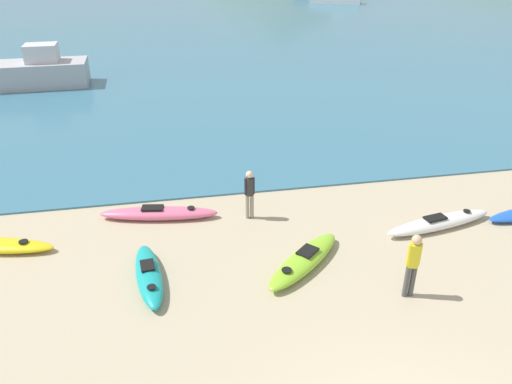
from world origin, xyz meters
The scene contains 8 objects.
bay_water centered at (0.00, 45.11, 0.03)m, with size 160.00×70.00×0.06m, color teal.
kayak_on_sand_2 centered at (-3.95, 9.04, 0.17)m, with size 3.54×1.18×0.39m.
kayak_on_sand_3 centered at (-0.36, 5.94, 0.18)m, with size 2.67×2.56×0.40m.
kayak_on_sand_4 centered at (3.95, 7.01, 0.17)m, with size 3.55×1.22×0.39m.
kayak_on_sand_5 centered at (-4.24, 6.05, 0.18)m, with size 0.88×2.67×0.40m.
person_near_foreground centered at (1.71, 4.36, 0.95)m, with size 0.34×0.25×1.67m.
person_near_waterline centered at (-1.29, 8.58, 0.88)m, with size 0.31×0.22×1.53m.
moored_boat_3 centered at (-10.19, 24.52, 0.84)m, with size 5.54×2.29×2.23m.
Camera 1 is at (-3.50, -4.05, 7.59)m, focal length 35.00 mm.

